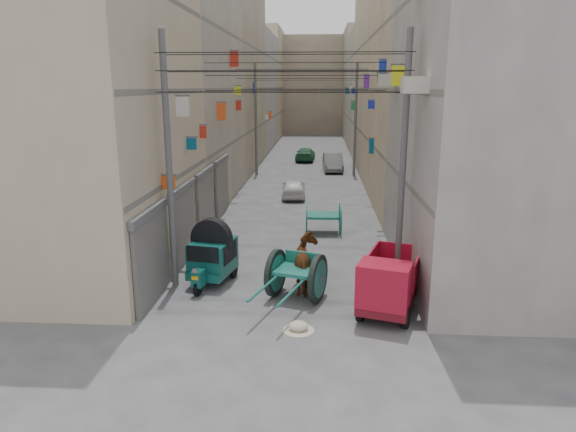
# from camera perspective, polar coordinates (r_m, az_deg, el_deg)

# --- Properties ---
(ground) EXTENTS (140.00, 140.00, 0.00)m
(ground) POSITION_cam_1_polar(r_m,az_deg,el_deg) (11.56, -2.57, -19.18)
(ground) COLOR #48494B
(ground) RESTS_ON ground
(building_row_left) EXTENTS (8.00, 62.00, 14.00)m
(building_row_left) POSITION_cam_1_polar(r_m,az_deg,el_deg) (44.66, -8.42, 14.16)
(building_row_left) COLOR tan
(building_row_left) RESTS_ON ground
(building_row_right) EXTENTS (8.00, 62.00, 14.00)m
(building_row_right) POSITION_cam_1_polar(r_m,az_deg,el_deg) (44.27, 12.94, 13.96)
(building_row_right) COLOR #A39E98
(building_row_right) RESTS_ON ground
(end_cap_building) EXTENTS (22.00, 10.00, 13.00)m
(end_cap_building) POSITION_cam_1_polar(r_m,az_deg,el_deg) (75.61, 2.84, 14.27)
(end_cap_building) COLOR tan
(end_cap_building) RESTS_ON ground
(shutters_left) EXTENTS (0.18, 14.40, 2.88)m
(shutters_left) POSITION_cam_1_polar(r_m,az_deg,el_deg) (21.16, -10.22, 0.66)
(shutters_left) COLOR #4A4B4F
(shutters_left) RESTS_ON ground
(signboards) EXTENTS (8.22, 40.52, 5.67)m
(signboards) POSITION_cam_1_polar(r_m,az_deg,el_deg) (31.41, 1.57, 8.83)
(signboards) COLOR #1B2EBD
(signboards) RESTS_ON ground
(ac_units) EXTENTS (0.70, 6.55, 3.35)m
(ac_units) POSITION_cam_1_polar(r_m,az_deg,el_deg) (17.49, 12.57, 17.39)
(ac_units) COLOR beige
(ac_units) RESTS_ON ground
(utility_poles) EXTENTS (7.40, 22.20, 8.00)m
(utility_poles) POSITION_cam_1_polar(r_m,az_deg,el_deg) (26.72, 1.24, 9.12)
(utility_poles) COLOR #525355
(utility_poles) RESTS_ON ground
(overhead_cables) EXTENTS (7.40, 22.52, 1.12)m
(overhead_cables) POSITION_cam_1_polar(r_m,az_deg,el_deg) (24.03, 1.01, 15.15)
(overhead_cables) COLOR black
(overhead_cables) RESTS_ON ground
(auto_rickshaw) EXTENTS (1.65, 2.45, 1.67)m
(auto_rickshaw) POSITION_cam_1_polar(r_m,az_deg,el_deg) (17.18, -8.43, -4.21)
(auto_rickshaw) COLOR black
(auto_rickshaw) RESTS_ON ground
(tonga_cart) EXTENTS (2.19, 3.51, 1.49)m
(tonga_cart) POSITION_cam_1_polar(r_m,az_deg,el_deg) (15.77, 0.92, -6.55)
(tonga_cart) COLOR black
(tonga_cart) RESTS_ON ground
(mini_truck) EXTENTS (2.29, 3.43, 1.78)m
(mini_truck) POSITION_cam_1_polar(r_m,az_deg,el_deg) (14.95, 11.10, -7.71)
(mini_truck) COLOR black
(mini_truck) RESTS_ON ground
(second_cart) EXTENTS (1.59, 1.42, 1.39)m
(second_cart) POSITION_cam_1_polar(r_m,az_deg,el_deg) (22.78, 3.96, -0.14)
(second_cart) COLOR #166254
(second_cart) RESTS_ON ground
(feed_sack) EXTENTS (0.53, 0.42, 0.26)m
(feed_sack) POSITION_cam_1_polar(r_m,az_deg,el_deg) (14.05, 1.17, -12.12)
(feed_sack) COLOR beige
(feed_sack) RESTS_ON ground
(horse) EXTENTS (1.22, 2.16, 1.73)m
(horse) POSITION_cam_1_polar(r_m,az_deg,el_deg) (16.48, 2.17, -5.30)
(horse) COLOR brown
(horse) RESTS_ON ground
(distant_car_white) EXTENTS (1.51, 3.43, 1.15)m
(distant_car_white) POSITION_cam_1_polar(r_m,az_deg,el_deg) (30.22, 0.64, 3.15)
(distant_car_white) COLOR silver
(distant_car_white) RESTS_ON ground
(distant_car_grey) EXTENTS (1.61, 4.14, 1.34)m
(distant_car_grey) POSITION_cam_1_polar(r_m,az_deg,el_deg) (40.04, 5.01, 5.96)
(distant_car_grey) COLOR #5A5F5C
(distant_car_grey) RESTS_ON ground
(distant_car_green) EXTENTS (1.75, 3.99, 1.14)m
(distant_car_green) POSITION_cam_1_polar(r_m,az_deg,el_deg) (45.50, 1.93, 6.86)
(distant_car_green) COLOR #1E5A37
(distant_car_green) RESTS_ON ground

